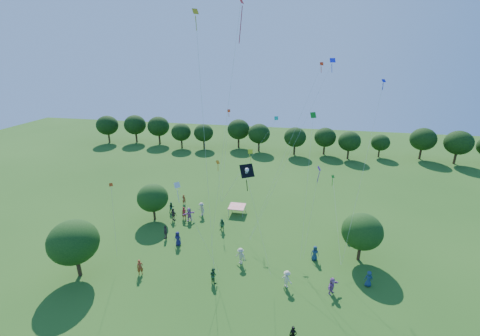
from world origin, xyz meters
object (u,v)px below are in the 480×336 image
(near_tree_west, at_px, (73,242))
(near_tree_north, at_px, (153,198))
(near_tree_east, at_px, (362,231))
(tent_blue, at_px, (353,230))
(tent_red_stripe, at_px, (237,206))
(red_high_kite, at_px, (234,58))
(pirate_kite, at_px, (247,173))
(man_in_black, at_px, (293,335))

(near_tree_west, xyz_separation_m, near_tree_north, (2.40, 12.22, -0.73))
(near_tree_east, bearing_deg, tent_blue, 90.45)
(near_tree_west, bearing_deg, tent_red_stripe, 51.06)
(red_high_kite, bearing_deg, tent_red_stripe, 100.60)
(tent_blue, bearing_deg, red_high_kite, -153.19)
(tent_red_stripe, relative_size, pirate_kite, 0.20)
(tent_blue, height_order, pirate_kite, pirate_kite)
(man_in_black, height_order, red_high_kite, red_high_kite)
(near_tree_east, xyz_separation_m, man_in_black, (-6.61, -12.18, -2.71))
(tent_red_stripe, xyz_separation_m, tent_blue, (15.10, -3.35, 0.00))
(near_tree_north, height_order, tent_blue, near_tree_north)
(red_high_kite, bearing_deg, pirate_kite, -66.17)
(near_tree_west, bearing_deg, tent_blue, 24.37)
(near_tree_west, distance_m, tent_red_stripe, 20.86)
(near_tree_west, xyz_separation_m, man_in_black, (21.52, -3.99, -3.13))
(near_tree_west, bearing_deg, man_in_black, -10.51)
(near_tree_north, distance_m, near_tree_east, 26.04)
(near_tree_west, distance_m, pirate_kite, 18.76)
(tent_red_stripe, relative_size, man_in_black, 1.37)
(near_tree_west, relative_size, pirate_kite, 0.54)
(pirate_kite, distance_m, red_high_kite, 10.33)
(near_tree_west, bearing_deg, near_tree_east, 16.24)
(near_tree_north, xyz_separation_m, man_in_black, (19.11, -16.22, -2.40))
(man_in_black, bearing_deg, pirate_kite, 132.20)
(tent_blue, xyz_separation_m, man_in_black, (-6.57, -16.71, -0.23))
(near_tree_north, distance_m, pirate_kite, 20.11)
(near_tree_east, bearing_deg, near_tree_west, -163.76)
(near_tree_north, bearing_deg, tent_red_stripe, 19.97)
(near_tree_north, height_order, pirate_kite, pirate_kite)
(near_tree_east, relative_size, tent_red_stripe, 2.47)
(man_in_black, bearing_deg, red_high_kite, 125.16)
(tent_blue, relative_size, man_in_black, 1.37)
(tent_red_stripe, distance_m, tent_blue, 15.47)
(tent_red_stripe, bearing_deg, near_tree_north, -160.03)
(red_high_kite, bearing_deg, man_in_black, -56.43)
(near_tree_north, xyz_separation_m, pirate_kite, (14.52, -10.86, 8.70))
(man_in_black, relative_size, pirate_kite, 0.14)
(tent_red_stripe, xyz_separation_m, red_high_kite, (1.88, -10.03, 19.84))
(near_tree_west, height_order, man_in_black, near_tree_west)
(tent_red_stripe, bearing_deg, near_tree_east, -27.49)
(pirate_kite, bearing_deg, near_tree_east, 31.37)
(near_tree_north, relative_size, tent_blue, 2.29)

